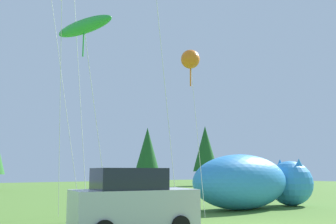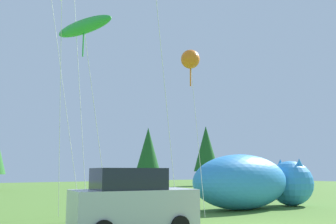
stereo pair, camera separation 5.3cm
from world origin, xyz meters
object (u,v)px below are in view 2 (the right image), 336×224
Objects in this scene: parked_car at (132,202)px; kite_green_fish at (84,27)px; kite_orange_flower at (190,60)px; inflatable_cat at (254,184)px.

kite_green_fish reaches higher than parked_car.
parked_car is at bearing -151.42° from kite_orange_flower.
parked_car is 9.74m from inflatable_cat.
kite_green_fish is at bearing 105.00° from parked_car.
inflatable_cat is 7.42m from kite_orange_flower.
parked_car is 0.50× the size of inflatable_cat.
kite_orange_flower is at bearing -173.42° from inflatable_cat.
kite_green_fish is (-4.91, 1.11, 0.77)m from kite_orange_flower.
parked_car is at bearing -159.73° from inflatable_cat.
kite_green_fish reaches higher than kite_orange_flower.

